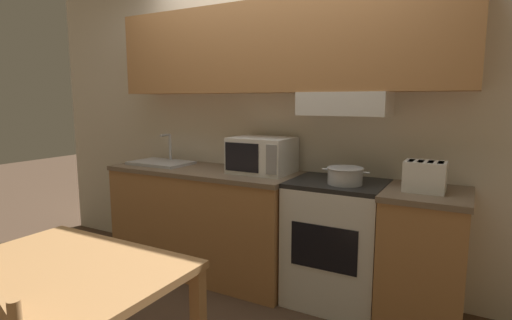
{
  "coord_description": "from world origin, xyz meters",
  "views": [
    {
      "loc": [
        1.37,
        -2.91,
        1.44
      ],
      "look_at": [
        0.05,
        -0.54,
        1.03
      ],
      "focal_mm": 28.0,
      "sensor_mm": 36.0,
      "label": 1
    }
  ],
  "objects_px": {
    "cooking_pot": "(345,175)",
    "toaster": "(425,176)",
    "sink_basin": "(161,162)",
    "microwave": "(262,155)",
    "dining_table": "(67,288)",
    "stove_range": "(336,242)"
  },
  "relations": [
    {
      "from": "toaster",
      "to": "dining_table",
      "type": "bearing_deg",
      "value": -129.16
    },
    {
      "from": "cooking_pot",
      "to": "toaster",
      "type": "bearing_deg",
      "value": 3.35
    },
    {
      "from": "stove_range",
      "to": "microwave",
      "type": "height_order",
      "value": "microwave"
    },
    {
      "from": "dining_table",
      "to": "cooking_pot",
      "type": "bearing_deg",
      "value": 62.93
    },
    {
      "from": "sink_basin",
      "to": "microwave",
      "type": "bearing_deg",
      "value": 4.21
    },
    {
      "from": "stove_range",
      "to": "sink_basin",
      "type": "xyz_separation_m",
      "value": [
        -1.6,
        -0.02,
        0.46
      ]
    },
    {
      "from": "stove_range",
      "to": "sink_basin",
      "type": "height_order",
      "value": "sink_basin"
    },
    {
      "from": "cooking_pot",
      "to": "microwave",
      "type": "relative_size",
      "value": 0.7
    },
    {
      "from": "dining_table",
      "to": "microwave",
      "type": "bearing_deg",
      "value": 86.71
    },
    {
      "from": "toaster",
      "to": "sink_basin",
      "type": "distance_m",
      "value": 2.15
    },
    {
      "from": "toaster",
      "to": "microwave",
      "type": "bearing_deg",
      "value": 175.89
    },
    {
      "from": "cooking_pot",
      "to": "dining_table",
      "type": "height_order",
      "value": "cooking_pot"
    },
    {
      "from": "cooking_pot",
      "to": "dining_table",
      "type": "distance_m",
      "value": 1.76
    },
    {
      "from": "cooking_pot",
      "to": "microwave",
      "type": "bearing_deg",
      "value": 170.67
    },
    {
      "from": "sink_basin",
      "to": "stove_range",
      "type": "bearing_deg",
      "value": 0.76
    },
    {
      "from": "toaster",
      "to": "sink_basin",
      "type": "bearing_deg",
      "value": 179.64
    },
    {
      "from": "toaster",
      "to": "dining_table",
      "type": "height_order",
      "value": "toaster"
    },
    {
      "from": "toaster",
      "to": "cooking_pot",
      "type": "bearing_deg",
      "value": -176.65
    },
    {
      "from": "stove_range",
      "to": "toaster",
      "type": "height_order",
      "value": "toaster"
    },
    {
      "from": "stove_range",
      "to": "toaster",
      "type": "relative_size",
      "value": 3.5
    },
    {
      "from": "toaster",
      "to": "sink_basin",
      "type": "xyz_separation_m",
      "value": [
        -2.15,
        0.01,
        -0.08
      ]
    },
    {
      "from": "stove_range",
      "to": "cooking_pot",
      "type": "bearing_deg",
      "value": -43.02
    }
  ]
}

